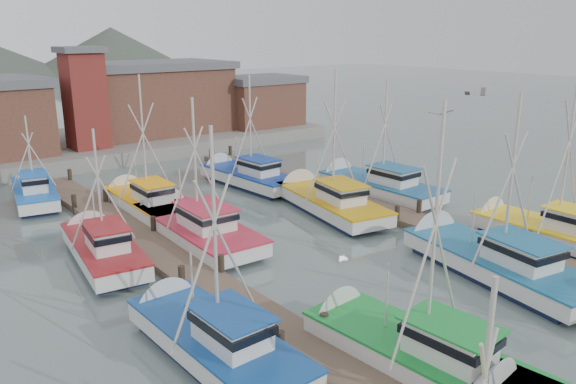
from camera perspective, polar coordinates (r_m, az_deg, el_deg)
ground at (r=26.26m, az=10.58°, el=-8.90°), size 260.00×260.00×0.00m
dock_left at (r=24.88m, az=-7.58°, el=-9.68°), size 2.30×46.00×1.50m
dock_right at (r=33.63m, az=13.32°, el=-3.05°), size 2.30×46.00×1.50m
quay at (r=56.43m, az=-18.90°, el=4.56°), size 44.00×16.00×1.20m
shed_center at (r=58.07m, az=-13.65°, el=9.36°), size 14.84×9.54×6.90m
shed_right at (r=61.10m, az=-2.89°, el=9.29°), size 8.48×6.36×5.20m
lookout_tower at (r=51.33m, az=-19.96°, el=9.02°), size 3.60×3.60×8.50m
boat_4 at (r=19.94m, az=12.07°, el=-15.32°), size 3.89×9.08×9.80m
boat_5 at (r=28.03m, az=19.67°, el=-6.44°), size 4.88×10.59×9.45m
boat_6 at (r=20.40m, az=-8.09°, el=-14.34°), size 3.66×8.82×8.91m
boat_7 at (r=33.01m, az=24.53°, el=-3.59°), size 4.19×8.95×10.52m
boat_8 at (r=31.34m, az=-9.81°, el=-3.35°), size 3.69×10.57×8.74m
boat_9 at (r=35.40m, az=3.90°, el=-0.88°), size 4.78×10.21×9.79m
boat_10 at (r=29.33m, az=-18.42°, el=-5.34°), size 3.64×8.67×7.34m
boat_11 at (r=39.47m, az=8.70°, el=0.74°), size 3.68×9.85×8.82m
boat_12 at (r=36.28m, az=-14.46°, el=-0.95°), size 3.70×8.80×9.29m
boat_13 at (r=41.54m, az=-4.38°, el=1.65°), size 3.60×9.41×8.87m
boat_14 at (r=40.92m, az=-24.38°, el=0.01°), size 3.74×8.18×6.42m
gull_near at (r=17.81m, az=18.48°, el=9.49°), size 1.50×0.66×0.24m
gull_far at (r=27.38m, az=15.28°, el=7.69°), size 1.55×0.66×0.24m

